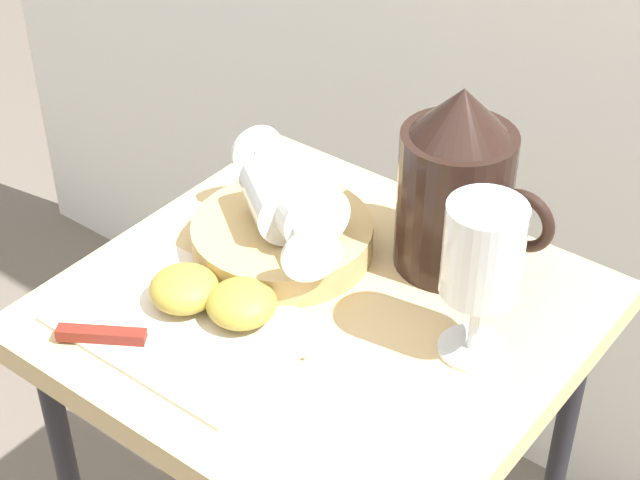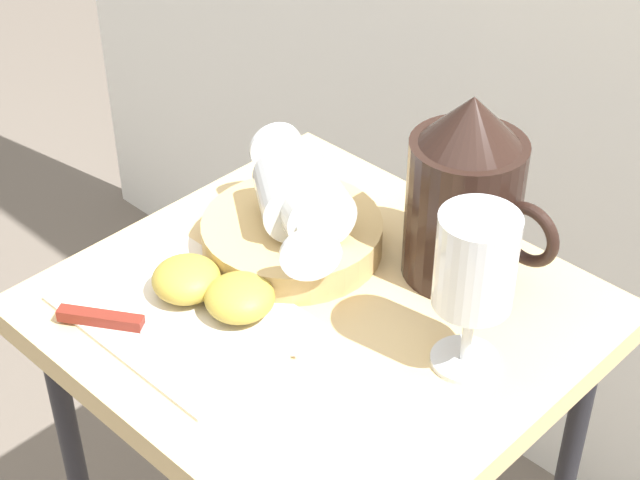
{
  "view_description": "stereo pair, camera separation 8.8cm",
  "coord_description": "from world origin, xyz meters",
  "px_view_note": "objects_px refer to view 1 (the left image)",
  "views": [
    {
      "loc": [
        0.47,
        -0.61,
        1.37
      ],
      "look_at": [
        0.0,
        0.0,
        0.8
      ],
      "focal_mm": 57.63,
      "sensor_mm": 36.0,
      "label": 1
    },
    {
      "loc": [
        0.54,
        -0.56,
        1.37
      ],
      "look_at": [
        0.0,
        0.0,
        0.8
      ],
      "focal_mm": 57.63,
      "sensor_mm": 36.0,
      "label": 2
    }
  ],
  "objects_px": {
    "wine_glass_tipped_far": "(297,197)",
    "apple_half_right": "(242,303)",
    "wine_glass_upright": "(482,259)",
    "apple_half_left": "(184,289)",
    "basket_tray": "(282,238)",
    "pitcher": "(455,196)",
    "wine_glass_tipped_near": "(283,200)",
    "knife": "(144,339)",
    "table": "(320,367)"
  },
  "relations": [
    {
      "from": "wine_glass_tipped_far",
      "to": "apple_half_right",
      "type": "distance_m",
      "value": 0.13
    },
    {
      "from": "wine_glass_upright",
      "to": "apple_half_left",
      "type": "xyz_separation_m",
      "value": [
        -0.26,
        -0.12,
        -0.09
      ]
    },
    {
      "from": "basket_tray",
      "to": "wine_glass_upright",
      "type": "distance_m",
      "value": 0.25
    },
    {
      "from": "pitcher",
      "to": "wine_glass_tipped_near",
      "type": "relative_size",
      "value": 1.31
    },
    {
      "from": "pitcher",
      "to": "knife",
      "type": "relative_size",
      "value": 0.97
    },
    {
      "from": "table",
      "to": "apple_half_right",
      "type": "distance_m",
      "value": 0.13
    },
    {
      "from": "wine_glass_tipped_near",
      "to": "knife",
      "type": "bearing_deg",
      "value": -94.52
    },
    {
      "from": "table",
      "to": "wine_glass_tipped_near",
      "type": "relative_size",
      "value": 4.68
    },
    {
      "from": "pitcher",
      "to": "wine_glass_upright",
      "type": "relative_size",
      "value": 1.23
    },
    {
      "from": "table",
      "to": "wine_glass_tipped_near",
      "type": "bearing_deg",
      "value": 152.25
    },
    {
      "from": "basket_tray",
      "to": "knife",
      "type": "xyz_separation_m",
      "value": [
        -0.01,
        -0.19,
        -0.01
      ]
    },
    {
      "from": "wine_glass_tipped_near",
      "to": "apple_half_right",
      "type": "bearing_deg",
      "value": -71.56
    },
    {
      "from": "wine_glass_upright",
      "to": "apple_half_right",
      "type": "relative_size",
      "value": 2.39
    },
    {
      "from": "wine_glass_tipped_near",
      "to": "knife",
      "type": "distance_m",
      "value": 0.2
    },
    {
      "from": "basket_tray",
      "to": "apple_half_left",
      "type": "distance_m",
      "value": 0.13
    },
    {
      "from": "wine_glass_upright",
      "to": "wine_glass_tipped_near",
      "type": "xyz_separation_m",
      "value": [
        -0.23,
        0.01,
        -0.04
      ]
    },
    {
      "from": "wine_glass_tipped_far",
      "to": "apple_half_left",
      "type": "distance_m",
      "value": 0.15
    },
    {
      "from": "table",
      "to": "apple_half_right",
      "type": "relative_size",
      "value": 10.54
    },
    {
      "from": "table",
      "to": "pitcher",
      "type": "xyz_separation_m",
      "value": [
        0.06,
        0.14,
        0.17
      ]
    },
    {
      "from": "apple_half_right",
      "to": "basket_tray",
      "type": "bearing_deg",
      "value": 110.03
    },
    {
      "from": "wine_glass_upright",
      "to": "wine_glass_tipped_far",
      "type": "bearing_deg",
      "value": 175.41
    },
    {
      "from": "table",
      "to": "basket_tray",
      "type": "height_order",
      "value": "basket_tray"
    },
    {
      "from": "wine_glass_tipped_near",
      "to": "apple_half_left",
      "type": "distance_m",
      "value": 0.14
    },
    {
      "from": "apple_half_right",
      "to": "apple_half_left",
      "type": "bearing_deg",
      "value": -163.46
    },
    {
      "from": "apple_half_right",
      "to": "knife",
      "type": "bearing_deg",
      "value": -121.69
    },
    {
      "from": "table",
      "to": "apple_half_left",
      "type": "bearing_deg",
      "value": -141.42
    },
    {
      "from": "apple_half_left",
      "to": "pitcher",
      "type": "bearing_deg",
      "value": 53.01
    },
    {
      "from": "basket_tray",
      "to": "pitcher",
      "type": "bearing_deg",
      "value": 32.11
    },
    {
      "from": "table",
      "to": "wine_glass_tipped_far",
      "type": "xyz_separation_m",
      "value": [
        -0.07,
        0.05,
        0.16
      ]
    },
    {
      "from": "table",
      "to": "wine_glass_upright",
      "type": "xyz_separation_m",
      "value": [
        0.15,
        0.03,
        0.19
      ]
    },
    {
      "from": "basket_tray",
      "to": "apple_half_right",
      "type": "relative_size",
      "value": 2.78
    },
    {
      "from": "table",
      "to": "pitcher",
      "type": "height_order",
      "value": "pitcher"
    },
    {
      "from": "basket_tray",
      "to": "apple_half_left",
      "type": "relative_size",
      "value": 2.78
    },
    {
      "from": "wine_glass_upright",
      "to": "knife",
      "type": "xyz_separation_m",
      "value": [
        -0.25,
        -0.18,
        -0.1
      ]
    },
    {
      "from": "wine_glass_upright",
      "to": "wine_glass_tipped_near",
      "type": "relative_size",
      "value": 1.06
    },
    {
      "from": "table",
      "to": "wine_glass_tipped_near",
      "type": "height_order",
      "value": "wine_glass_tipped_near"
    },
    {
      "from": "table",
      "to": "knife",
      "type": "distance_m",
      "value": 0.2
    },
    {
      "from": "wine_glass_tipped_far",
      "to": "apple_half_left",
      "type": "relative_size",
      "value": 2.38
    },
    {
      "from": "wine_glass_tipped_near",
      "to": "wine_glass_upright",
      "type": "bearing_deg",
      "value": -1.83
    },
    {
      "from": "wine_glass_tipped_near",
      "to": "knife",
      "type": "relative_size",
      "value": 0.74
    },
    {
      "from": "wine_glass_tipped_near",
      "to": "apple_half_left",
      "type": "height_order",
      "value": "wine_glass_tipped_near"
    },
    {
      "from": "wine_glass_tipped_near",
      "to": "apple_half_right",
      "type": "xyz_separation_m",
      "value": [
        0.04,
        -0.11,
        -0.05
      ]
    },
    {
      "from": "table",
      "to": "pitcher",
      "type": "bearing_deg",
      "value": 65.48
    },
    {
      "from": "wine_glass_upright",
      "to": "apple_half_left",
      "type": "distance_m",
      "value": 0.29
    },
    {
      "from": "table",
      "to": "pitcher",
      "type": "relative_size",
      "value": 3.57
    },
    {
      "from": "wine_glass_tipped_near",
      "to": "wine_glass_tipped_far",
      "type": "height_order",
      "value": "wine_glass_tipped_far"
    },
    {
      "from": "pitcher",
      "to": "wine_glass_tipped_far",
      "type": "bearing_deg",
      "value": -147.09
    },
    {
      "from": "basket_tray",
      "to": "wine_glass_tipped_far",
      "type": "distance_m",
      "value": 0.06
    },
    {
      "from": "table",
      "to": "pitcher",
      "type": "distance_m",
      "value": 0.23
    },
    {
      "from": "pitcher",
      "to": "apple_half_right",
      "type": "bearing_deg",
      "value": -117.91
    }
  ]
}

